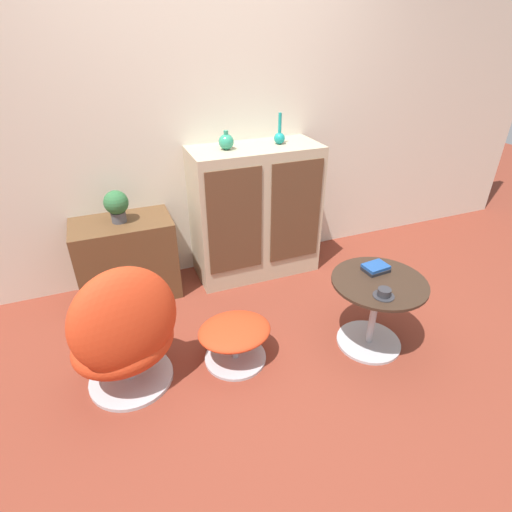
{
  "coord_description": "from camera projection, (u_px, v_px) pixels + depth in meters",
  "views": [
    {
      "loc": [
        -0.81,
        -1.55,
        1.85
      ],
      "look_at": [
        0.01,
        0.52,
        0.55
      ],
      "focal_mm": 28.0,
      "sensor_mm": 36.0,
      "label": 1
    }
  ],
  "objects": [
    {
      "name": "ground_plane",
      "position": [
        286.0,
        374.0,
        2.43
      ],
      "size": [
        12.0,
        12.0,
        0.0
      ],
      "primitive_type": "plane",
      "color": "brown"
    },
    {
      "name": "wall_back",
      "position": [
        208.0,
        109.0,
        2.94
      ],
      "size": [
        6.4,
        0.06,
        2.6
      ],
      "color": "beige",
      "rests_on": "ground_plane"
    },
    {
      "name": "sideboard",
      "position": [
        256.0,
        212.0,
        3.21
      ],
      "size": [
        0.99,
        0.45,
        1.06
      ],
      "color": "tan",
      "rests_on": "ground_plane"
    },
    {
      "name": "tv_console",
      "position": [
        127.0,
        259.0,
        3.01
      ],
      "size": [
        0.71,
        0.42,
        0.62
      ],
      "color": "brown",
      "rests_on": "ground_plane"
    },
    {
      "name": "egg_chair",
      "position": [
        125.0,
        333.0,
        2.16
      ],
      "size": [
        0.7,
        0.67,
        0.82
      ],
      "color": "#B7B7BC",
      "rests_on": "ground_plane"
    },
    {
      "name": "ottoman",
      "position": [
        235.0,
        336.0,
        2.45
      ],
      "size": [
        0.45,
        0.39,
        0.27
      ],
      "color": "#B7B7BC",
      "rests_on": "ground_plane"
    },
    {
      "name": "coffee_table",
      "position": [
        375.0,
        306.0,
        2.51
      ],
      "size": [
        0.58,
        0.58,
        0.5
      ],
      "color": "#B7B7BC",
      "rests_on": "ground_plane"
    },
    {
      "name": "vase_leftmost",
      "position": [
        226.0,
        142.0,
        2.85
      ],
      "size": [
        0.11,
        0.11,
        0.13
      ],
      "color": "#2D8E6B",
      "rests_on": "sideboard"
    },
    {
      "name": "vase_inner_left",
      "position": [
        279.0,
        136.0,
        2.98
      ],
      "size": [
        0.08,
        0.08,
        0.23
      ],
      "color": "teal",
      "rests_on": "sideboard"
    },
    {
      "name": "potted_plant",
      "position": [
        116.0,
        205.0,
        2.78
      ],
      "size": [
        0.17,
        0.17,
        0.23
      ],
      "color": "#4C4C51",
      "rests_on": "tv_console"
    },
    {
      "name": "teacup",
      "position": [
        384.0,
        293.0,
        2.27
      ],
      "size": [
        0.12,
        0.12,
        0.05
      ],
      "color": "#2D2D33",
      "rests_on": "coffee_table"
    },
    {
      "name": "book_stack",
      "position": [
        376.0,
        268.0,
        2.51
      ],
      "size": [
        0.16,
        0.13,
        0.04
      ],
      "color": "black",
      "rests_on": "coffee_table"
    }
  ]
}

